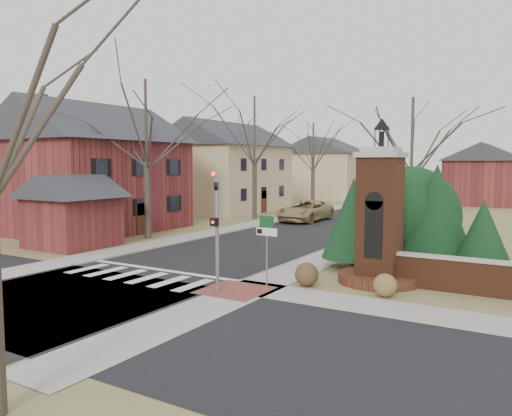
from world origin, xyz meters
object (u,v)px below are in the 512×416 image
Objects in this scene: sign_post at (267,237)px; brick_gate_monument at (379,228)px; distant_car at (420,198)px; pickup_truck at (305,211)px; traffic_signal_pole at (217,222)px.

sign_post is 4.55m from brick_gate_monument.
brick_gate_monument reaches higher than distant_car.
pickup_truck is at bearing 73.19° from distant_car.
pickup_truck is (-11.56, 17.69, -1.31)m from brick_gate_monument.
sign_post is at bearing -68.21° from pickup_truck.
distant_car is (-3.99, 42.69, -1.25)m from sign_post.
pickup_truck is (-8.15, 20.70, -1.09)m from sign_post.
sign_post is at bearing 89.24° from distant_car.
brick_gate_monument is at bearing -56.55° from pickup_truck.
traffic_signal_pole is 0.73× the size of pickup_truck.
sign_post reaches higher than pickup_truck.
sign_post is at bearing -138.58° from brick_gate_monument.
distant_car is at bearing 79.58° from pickup_truck.
sign_post is 0.45× the size of pickup_truck.
traffic_signal_pole reaches higher than pickup_truck.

